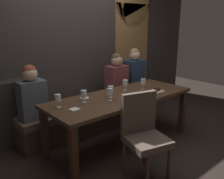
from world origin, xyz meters
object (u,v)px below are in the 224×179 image
at_px(espresso_cup, 84,96).
at_px(wine_glass_center_back, 143,82).
at_px(dining_table, 121,101).
at_px(wine_glass_near_left, 58,99).
at_px(diner_bearded, 117,77).
at_px(wine_glass_center_front, 84,94).
at_px(banquette_bench, 93,115).
at_px(wine_glass_end_left, 110,92).
at_px(wine_glass_end_right, 125,83).
at_px(chair_near_side, 143,130).
at_px(diner_far_end, 134,72).
at_px(dessert_plate, 157,90).
at_px(wine_glass_near_right, 111,89).
at_px(diner_redhead, 32,94).

bearing_deg(espresso_cup, wine_glass_center_back, -12.28).
distance_m(dining_table, wine_glass_near_left, 0.95).
xyz_separation_m(diner_bearded, wine_glass_center_front, (-1.09, -0.59, 0.03)).
bearing_deg(banquette_bench, wine_glass_end_left, -109.21).
height_order(banquette_bench, wine_glass_center_back, wine_glass_center_back).
bearing_deg(wine_glass_end_right, wine_glass_center_front, -174.75).
relative_size(wine_glass_center_front, wine_glass_end_right, 1.00).
relative_size(chair_near_side, diner_far_end, 1.17).
bearing_deg(chair_near_side, wine_glass_center_back, 42.96).
xyz_separation_m(dining_table, banquette_bench, (0.00, 0.70, -0.42)).
distance_m(diner_far_end, dessert_plate, 0.97).
bearing_deg(wine_glass_end_left, espresso_cup, 123.46).
height_order(wine_glass_near_right, dessert_plate, wine_glass_near_right).
bearing_deg(wine_glass_center_back, dessert_plate, -74.15).
bearing_deg(espresso_cup, dessert_plate, -22.75).
distance_m(wine_glass_end_right, wine_glass_near_left, 1.15).
bearing_deg(wine_glass_end_left, wine_glass_end_right, 24.23).
relative_size(wine_glass_end_right, espresso_cup, 1.37).
height_order(chair_near_side, wine_glass_center_front, chair_near_side).
xyz_separation_m(banquette_bench, diner_redhead, (-1.02, 0.00, 0.58)).
distance_m(diner_bearded, wine_glass_end_right, 0.59).
bearing_deg(wine_glass_center_front, espresso_cup, 54.02).
distance_m(chair_near_side, espresso_cup, 1.00).
relative_size(banquette_bench, wine_glass_end_right, 15.24).
distance_m(wine_glass_center_front, dessert_plate, 1.17).
bearing_deg(espresso_cup, wine_glass_center_front, -125.98).
distance_m(diner_bearded, espresso_cup, 1.07).
relative_size(diner_redhead, wine_glass_center_back, 4.61).
relative_size(chair_near_side, dessert_plate, 5.16).
bearing_deg(diner_bearded, wine_glass_end_right, -119.15).
distance_m(banquette_bench, wine_glass_end_left, 1.02).
distance_m(wine_glass_center_front, wine_glass_center_back, 1.07).
bearing_deg(wine_glass_near_left, wine_glass_near_right, -8.62).
relative_size(banquette_bench, wine_glass_near_right, 15.24).
distance_m(chair_near_side, wine_glass_near_left, 1.09).
bearing_deg(diner_bearded, dining_table, -127.26).
distance_m(banquette_bench, diner_redhead, 1.17).
xyz_separation_m(dining_table, espresso_cup, (-0.46, 0.25, 0.11)).
bearing_deg(espresso_cup, wine_glass_near_left, -167.63).
bearing_deg(dessert_plate, diner_far_end, 64.55).
xyz_separation_m(diner_bearded, espresso_cup, (-0.98, -0.43, -0.06)).
height_order(espresso_cup, dessert_plate, espresso_cup).
bearing_deg(wine_glass_center_front, dessert_plate, -13.53).
xyz_separation_m(diner_far_end, espresso_cup, (-1.43, -0.44, -0.08)).
relative_size(banquette_bench, diner_far_end, 2.98).
xyz_separation_m(diner_bearded, wine_glass_end_right, (-0.29, -0.51, 0.03)).
bearing_deg(dining_table, diner_redhead, 145.42).
height_order(wine_glass_end_left, dessert_plate, wine_glass_end_left).
height_order(wine_glass_near_right, espresso_cup, wine_glass_near_right).
xyz_separation_m(chair_near_side, dessert_plate, (0.88, 0.54, 0.20)).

